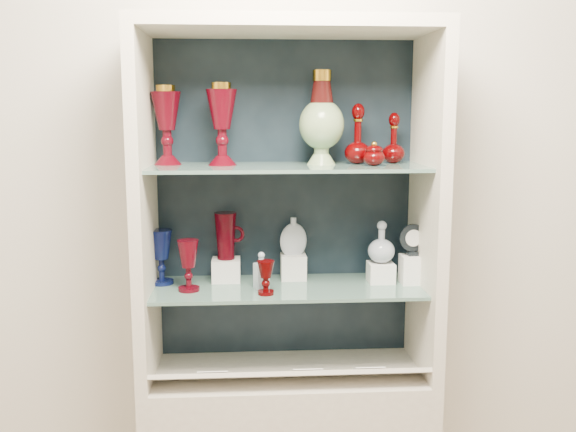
{
  "coord_description": "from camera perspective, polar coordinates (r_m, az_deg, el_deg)",
  "views": [
    {
      "loc": [
        -0.14,
        -0.61,
        1.65
      ],
      "look_at": [
        0.0,
        1.53,
        1.3
      ],
      "focal_mm": 40.0,
      "sensor_mm": 36.0,
      "label": 1
    }
  ],
  "objects": [
    {
      "name": "wall_back",
      "position": [
        2.37,
        -0.35,
        3.25
      ],
      "size": [
        3.5,
        0.02,
        2.8
      ],
      "primitive_type": "cube",
      "color": "silver",
      "rests_on": "ground"
    },
    {
      "name": "cabinet_back_panel",
      "position": [
        2.35,
        -0.3,
        1.35
      ],
      "size": [
        0.98,
        0.02,
        1.15
      ],
      "primitive_type": "cube",
      "color": "black",
      "rests_on": "cabinet_base"
    },
    {
      "name": "cabinet_side_left",
      "position": [
        2.19,
        -12.64,
        0.51
      ],
      "size": [
        0.04,
        0.4,
        1.15
      ],
      "primitive_type": "cube",
      "color": "beige",
      "rests_on": "cabinet_base"
    },
    {
      "name": "cabinet_side_right",
      "position": [
        2.25,
        12.3,
        0.76
      ],
      "size": [
        0.04,
        0.4,
        1.15
      ],
      "primitive_type": "cube",
      "color": "beige",
      "rests_on": "cabinet_base"
    },
    {
      "name": "cabinet_top_cap",
      "position": [
        2.16,
        -0.0,
        16.47
      ],
      "size": [
        1.0,
        0.4,
        0.04
      ],
      "primitive_type": "cube",
      "color": "beige",
      "rests_on": "cabinet_side_left"
    },
    {
      "name": "shelf_lower",
      "position": [
        2.25,
        -0.03,
        -6.37
      ],
      "size": [
        0.92,
        0.34,
        0.01
      ],
      "primitive_type": "cube",
      "color": "slate",
      "rests_on": "cabinet_side_left"
    },
    {
      "name": "shelf_upper",
      "position": [
        2.17,
        -0.03,
        4.36
      ],
      "size": [
        0.92,
        0.34,
        0.01
      ],
      "primitive_type": "cube",
      "color": "slate",
      "rests_on": "cabinet_side_left"
    },
    {
      "name": "label_ledge",
      "position": [
        2.21,
        0.19,
        -13.89
      ],
      "size": [
        0.92,
        0.17,
        0.09
      ],
      "primitive_type": "cube",
      "rotation": [
        -0.44,
        0.0,
        0.0
      ],
      "color": "beige",
      "rests_on": "cabinet_base"
    },
    {
      "name": "label_card_0",
      "position": [
        2.24,
        7.19,
        -13.26
      ],
      "size": [
        0.1,
        0.06,
        0.03
      ],
      "primitive_type": "cube",
      "rotation": [
        -0.44,
        0.0,
        0.0
      ],
      "color": "white",
      "rests_on": "label_ledge"
    },
    {
      "name": "label_card_1",
      "position": [
        2.2,
        -6.69,
        -13.62
      ],
      "size": [
        0.1,
        0.06,
        0.03
      ],
      "primitive_type": "cube",
      "rotation": [
        -0.44,
        0.0,
        0.0
      ],
      "color": "white",
      "rests_on": "label_ledge"
    },
    {
      "name": "label_card_2",
      "position": [
        2.21,
        1.74,
        -13.49
      ],
      "size": [
        0.1,
        0.06,
        0.03
      ],
      "primitive_type": "cube",
      "rotation": [
        -0.44,
        0.0,
        0.0
      ],
      "color": "white",
      "rests_on": "label_ledge"
    },
    {
      "name": "pedestal_lamp_left",
      "position": [
        2.18,
        -5.9,
        8.12
      ],
      "size": [
        0.13,
        0.13,
        0.28
      ],
      "primitive_type": null,
      "rotation": [
        0.0,
        0.0,
        -0.28
      ],
      "color": "#4E030D",
      "rests_on": "shelf_upper"
    },
    {
      "name": "pedestal_lamp_right",
      "position": [
        2.23,
        -10.73,
        7.93
      ],
      "size": [
        0.12,
        0.12,
        0.27
      ],
      "primitive_type": null,
      "rotation": [
        0.0,
        0.0,
        -0.22
      ],
      "color": "#4E030D",
      "rests_on": "shelf_upper"
    },
    {
      "name": "enamel_urn",
      "position": [
        2.2,
        3.01,
        8.71
      ],
      "size": [
        0.16,
        0.16,
        0.32
      ],
      "primitive_type": null,
      "rotation": [
        0.0,
        0.0,
        -0.04
      ],
      "color": "#11442A",
      "rests_on": "shelf_upper"
    },
    {
      "name": "ruby_decanter_a",
      "position": [
        2.23,
        6.23,
        7.59
      ],
      "size": [
        0.11,
        0.11,
        0.23
      ],
      "primitive_type": null,
      "rotation": [
        0.0,
        0.0,
        -0.29
      ],
      "color": "#460000",
      "rests_on": "shelf_upper"
    },
    {
      "name": "ruby_decanter_b",
      "position": [
        2.28,
        9.38,
        6.98
      ],
      "size": [
        0.1,
        0.1,
        0.19
      ],
      "primitive_type": null,
      "rotation": [
        0.0,
        0.0,
        0.22
      ],
      "color": "#460000",
      "rests_on": "shelf_upper"
    },
    {
      "name": "lidded_bowl",
      "position": [
        2.17,
        7.65,
        5.55
      ],
      "size": [
        0.1,
        0.1,
        0.08
      ],
      "primitive_type": null,
      "rotation": [
        0.0,
        0.0,
        0.39
      ],
      "color": "#460000",
      "rests_on": "shelf_upper"
    },
    {
      "name": "cobalt_goblet",
      "position": [
        2.29,
        -11.2,
        -3.6
      ],
      "size": [
        0.09,
        0.09,
        0.19
      ],
      "primitive_type": null,
      "rotation": [
        0.0,
        0.0,
        -0.14
      ],
      "color": "#0B1241",
      "rests_on": "shelf_lower"
    },
    {
      "name": "ruby_goblet_tall",
      "position": [
        2.19,
        -8.85,
        -4.38
      ],
      "size": [
        0.09,
        0.09,
        0.17
      ],
      "primitive_type": null,
      "rotation": [
        0.0,
        0.0,
        0.39
      ],
      "color": "#4E030D",
      "rests_on": "shelf_lower"
    },
    {
      "name": "ruby_goblet_small",
      "position": [
        2.13,
        -1.99,
        -5.51
      ],
      "size": [
        0.07,
        0.07,
        0.11
      ],
      "primitive_type": null,
      "rotation": [
        0.0,
        0.0,
        0.16
      ],
      "color": "#460000",
      "rests_on": "shelf_lower"
    },
    {
      "name": "riser_ruby_pitcher",
      "position": [
        2.31,
        -5.51,
        -4.77
      ],
      "size": [
        0.1,
        0.1,
        0.08
      ],
      "primitive_type": "cube",
      "color": "silver",
      "rests_on": "shelf_lower"
    },
    {
      "name": "ruby_pitcher",
      "position": [
        2.29,
        -5.56,
        -1.77
      ],
      "size": [
        0.14,
        0.11,
        0.17
      ],
      "primitive_type": null,
      "rotation": [
        0.0,
        0.0,
        -0.26
      ],
      "color": "#4E030D",
      "rests_on": "riser_ruby_pitcher"
    },
    {
      "name": "clear_square_bottle",
      "position": [
        2.2,
        -2.38,
        -4.84
      ],
      "size": [
        0.06,
        0.06,
        0.13
      ],
      "primitive_type": null,
      "rotation": [
        0.0,
        0.0,
        0.4
      ],
      "color": "#9DA7B8",
      "rests_on": "shelf_lower"
    },
    {
      "name": "riser_flat_flask",
      "position": [
        2.33,
        0.48,
        -4.52
      ],
      "size": [
        0.09,
        0.09,
        0.09
      ],
      "primitive_type": "cube",
      "color": "silver",
      "rests_on": "shelf_lower"
    },
    {
      "name": "flat_flask",
      "position": [
        2.3,
        0.48,
        -1.73
      ],
      "size": [
        0.11,
        0.06,
        0.14
      ],
      "primitive_type": null,
      "rotation": [
        0.0,
        0.0,
        0.22
      ],
      "color": "#AFB8C4",
      "rests_on": "riser_flat_flask"
    },
    {
      "name": "riser_clear_round_decanter",
      "position": [
        2.31,
        8.24,
        -4.98
      ],
      "size": [
        0.09,
        0.09,
        0.07
      ],
      "primitive_type": "cube",
      "color": "silver",
      "rests_on": "shelf_lower"
    },
    {
      "name": "clear_round_decanter",
      "position": [
        2.28,
        8.31,
        -2.38
      ],
      "size": [
        0.1,
        0.1,
        0.14
      ],
      "primitive_type": null,
      "rotation": [
        0.0,
        0.0,
        -0.04
      ],
      "color": "#9DA7B8",
      "rests_on": "riser_clear_round_decanter"
    },
    {
      "name": "riser_cameo_medallion",
      "position": [
        2.31,
        10.96,
        -4.68
      ],
      "size": [
        0.08,
        0.08,
        0.1
      ],
      "primitive_type": "cube",
      "color": "silver",
      "rests_on": "shelf_lower"
    },
    {
      "name": "cameo_medallion",
      "position": [
        2.28,
        11.04,
        -2.05
      ],
      "size": [
        0.1,
        0.05,
        0.12
      ],
      "primitive_type": null,
      "rotation": [
        0.0,
        0.0,
        0.14
      ],
      "color": "black",
      "rests_on": "riser_cameo_medallion"
    }
  ]
}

